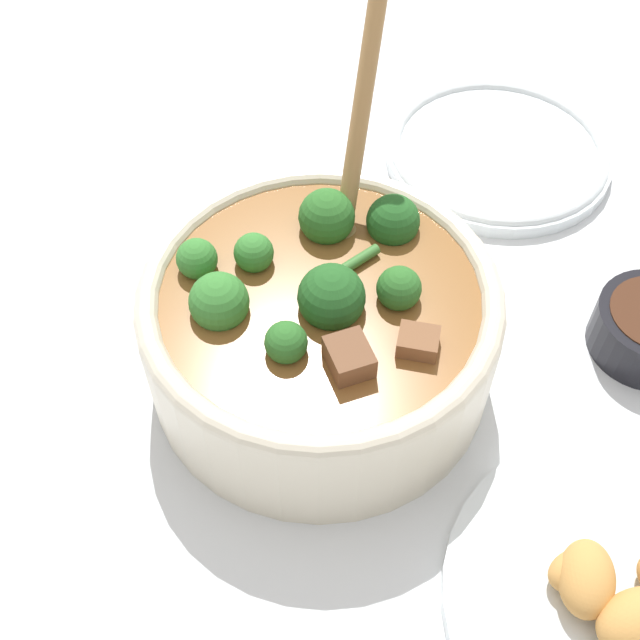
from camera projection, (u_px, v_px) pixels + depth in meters
ground_plane at (320, 370)px, 0.57m from camera, size 4.00×4.00×0.00m
stew_bowl at (320, 323)px, 0.53m from camera, size 0.25×0.23×0.27m
empty_plate at (498, 152)px, 0.70m from camera, size 0.20×0.20×0.02m
food_plate at (630, 605)px, 0.46m from camera, size 0.22×0.22×0.04m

